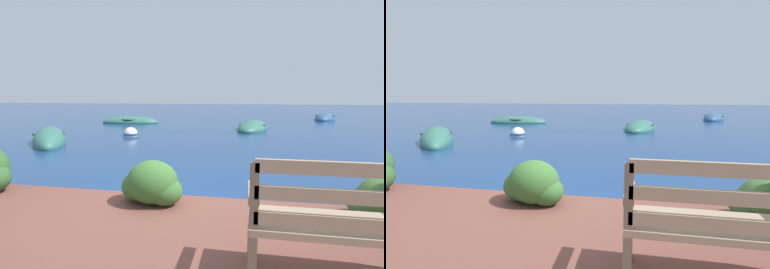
% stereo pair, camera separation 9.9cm
% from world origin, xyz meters
% --- Properties ---
extents(ground_plane, '(80.00, 80.00, 0.00)m').
position_xyz_m(ground_plane, '(0.00, 0.00, 0.00)').
color(ground_plane, navy).
extents(park_bench, '(1.23, 0.48, 0.93)m').
position_xyz_m(park_bench, '(1.59, -1.65, 0.70)').
color(park_bench, brown).
rests_on(park_bench, patio_terrace).
extents(hedge_clump_left, '(0.79, 0.57, 0.54)m').
position_xyz_m(hedge_clump_left, '(-0.18, -0.35, 0.45)').
color(hedge_clump_left, '#38662D').
rests_on(hedge_clump_left, patio_terrace).
extents(hedge_clump_centre, '(0.70, 0.51, 0.48)m').
position_xyz_m(hedge_clump_centre, '(2.40, -0.38, 0.43)').
color(hedge_clump_centre, '#426B33').
rests_on(hedge_clump_centre, patio_terrace).
extents(rowboat_nearest, '(2.62, 3.26, 0.85)m').
position_xyz_m(rowboat_nearest, '(-5.27, 4.73, 0.07)').
color(rowboat_nearest, '#336B5B').
rests_on(rowboat_nearest, ground_plane).
extents(rowboat_mid, '(1.78, 3.02, 0.69)m').
position_xyz_m(rowboat_mid, '(1.19, 9.37, 0.06)').
color(rowboat_mid, '#336B5B').
rests_on(rowboat_mid, ground_plane).
extents(rowboat_far, '(3.07, 1.58, 0.64)m').
position_xyz_m(rowboat_far, '(-5.12, 11.09, 0.06)').
color(rowboat_far, '#336B5B').
rests_on(rowboat_far, ground_plane).
extents(rowboat_outer, '(1.92, 2.78, 0.75)m').
position_xyz_m(rowboat_outer, '(5.44, 14.98, 0.06)').
color(rowboat_outer, '#2D517A').
rests_on(rowboat_outer, ground_plane).
extents(mooring_buoy, '(0.55, 0.55, 0.50)m').
position_xyz_m(mooring_buoy, '(-3.23, 6.48, 0.09)').
color(mooring_buoy, white).
rests_on(mooring_buoy, ground_plane).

